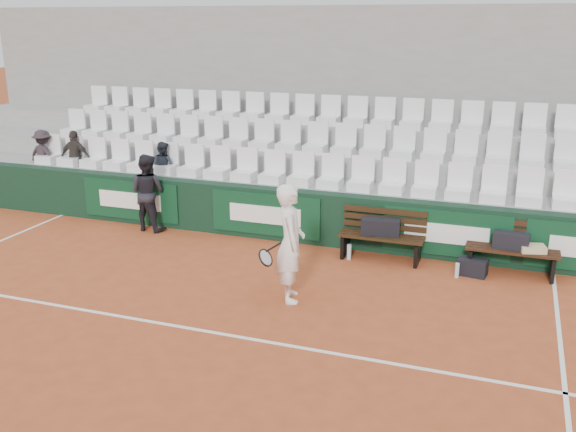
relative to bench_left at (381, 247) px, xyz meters
The scene contains 23 objects.
ground 4.13m from the bench_left, 120.89° to the right, with size 80.00×80.00×0.00m, color #AA4A26.
court_baseline 4.13m from the bench_left, 120.89° to the right, with size 18.00×0.06×0.01m, color white.
back_barrier 2.12m from the bench_left, 167.64° to the left, with size 18.00×0.34×1.00m.
grandstand_tier_front 2.40m from the bench_left, 152.92° to the left, with size 18.00×0.95×1.00m, color #959593.
grandstand_tier_mid 2.98m from the bench_left, 136.18° to the left, with size 18.00×0.95×1.45m, color #979895.
grandstand_tier_back 3.73m from the bench_left, 125.38° to the left, with size 18.00×0.95×1.90m, color #969693.
grandstand_rear_wall 4.63m from the bench_left, 120.42° to the left, with size 18.00×0.30×4.40m, color gray.
seat_row_front 2.55m from the bench_left, 156.80° to the left, with size 11.90×0.44×0.63m, color white.
seat_row_mid 3.21m from the bench_left, 138.75° to the left, with size 11.90×0.44×0.63m, color white.
seat_row_back 4.04m from the bench_left, 127.04° to the left, with size 11.90×0.44×0.63m, color white.
bench_left is the anchor object (origin of this frame).
bench_right 2.19m from the bench_left, ahead, with size 1.50×0.56×0.45m, color #371D10.
sports_bag_left 0.37m from the bench_left, 123.94° to the left, with size 0.67×0.29×0.29m, color black.
sports_bag_right 2.19m from the bench_left, ahead, with size 0.57×0.27×0.27m, color black.
towel 2.52m from the bench_left, ahead, with size 0.39×0.28×0.11m, color #C8B882.
sports_bag_ground 1.61m from the bench_left, ahead, with size 0.47×0.28×0.28m, color black.
water_bottle_near 0.57m from the bench_left, 160.18° to the right, with size 0.08×0.08×0.28m, color silver.
water_bottle_far 1.42m from the bench_left, 16.46° to the right, with size 0.07×0.07×0.25m, color silver.
tennis_player 2.44m from the bench_left, 114.11° to the right, with size 0.83×0.78×1.82m.
ball_kid 4.82m from the bench_left, behind, with size 0.76×0.59×1.56m, color black.
spectator_a 8.15m from the bench_left, behind, with size 0.76×0.44×1.18m, color #282025.
spectator_b 7.31m from the bench_left, behind, with size 0.71×0.30×1.22m, color #302B26.
spectator_c 5.16m from the bench_left, 168.93° to the left, with size 0.54×0.42×1.11m, color #1E242E.
Camera 1 is at (4.17, -7.10, 4.09)m, focal length 40.00 mm.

